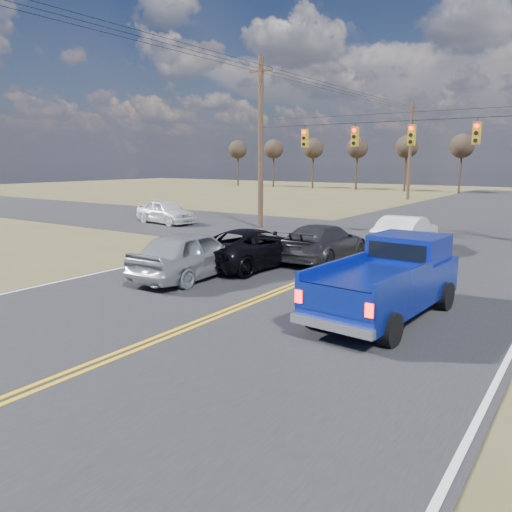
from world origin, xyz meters
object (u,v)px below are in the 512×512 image
Objects in this scene: white_car_queue at (406,233)px; dgrey_car_queue at (324,242)px; black_suv at (254,247)px; silver_suv at (191,254)px; pickup_truck at (389,280)px; cross_car_west at (165,212)px.

white_car_queue is 4.81m from dgrey_car_queue.
white_car_queue is (3.64, 7.01, 0.05)m from black_suv.
pickup_truck is at bearing 173.29° from silver_suv.
silver_suv is 15.86m from cross_car_west.
cross_car_west is (-12.48, 7.75, 0.05)m from black_suv.
white_car_queue reaches higher than dgrey_car_queue.
cross_car_west is (-16.12, 0.74, -0.01)m from white_car_queue.
silver_suv is at bearing 66.45° from dgrey_car_queue.
black_suv is 1.11× the size of white_car_queue.
silver_suv is (-7.25, 0.47, -0.14)m from pickup_truck.
black_suv is 1.04× the size of dgrey_car_queue.
cross_car_west is at bearing 153.95° from pickup_truck.
pickup_truck is at bearing 128.97° from dgrey_car_queue.
silver_suv is at bearing 65.67° from white_car_queue.
white_car_queue reaches higher than black_suv.
black_suv is (-6.56, 3.33, -0.25)m from pickup_truck.
pickup_truck is 7.27m from silver_suv.
silver_suv reaches higher than cross_car_west.
white_car_queue is at bearing 109.92° from pickup_truck.
white_car_queue is 16.14m from cross_car_west.
dgrey_car_queue is (-2.00, -4.37, -0.05)m from white_car_queue.
pickup_truck is at bearing 105.16° from white_car_queue.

